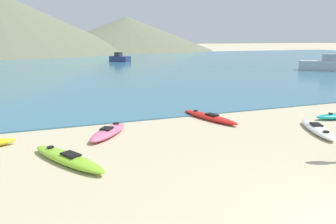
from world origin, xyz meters
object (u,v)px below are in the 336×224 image
kayak_on_sand_4 (317,129)px  moored_boat_3 (325,65)px  kayak_on_sand_5 (108,132)px  kayak_on_sand_3 (209,117)px  kayak_on_sand_1 (68,158)px  moored_boat_1 (120,58)px

kayak_on_sand_4 → moored_boat_3: size_ratio=0.59×
kayak_on_sand_5 → kayak_on_sand_3: bearing=10.1°
kayak_on_sand_1 → moored_boat_3: size_ratio=0.63×
kayak_on_sand_4 → moored_boat_3: bearing=43.4°
kayak_on_sand_4 → kayak_on_sand_5: (-8.16, 2.58, 0.02)m
moored_boat_3 → kayak_on_sand_3: bearing=-146.0°
kayak_on_sand_1 → moored_boat_1: size_ratio=1.00×
kayak_on_sand_4 → moored_boat_3: moored_boat_3 is taller
kayak_on_sand_1 → kayak_on_sand_5: size_ratio=1.32×
kayak_on_sand_3 → moored_boat_1: moored_boat_1 is taller
kayak_on_sand_3 → kayak_on_sand_5: bearing=-169.9°
kayak_on_sand_4 → moored_boat_1: size_ratio=0.93×
kayak_on_sand_1 → moored_boat_3: bearing=32.4°
moored_boat_1 → moored_boat_3: moored_boat_3 is taller
kayak_on_sand_3 → moored_boat_1: size_ratio=1.05×
kayak_on_sand_3 → moored_boat_1: (4.58, 39.14, 0.45)m
moored_boat_1 → moored_boat_3: size_ratio=0.63×
kayak_on_sand_3 → kayak_on_sand_5: 5.07m
kayak_on_sand_3 → kayak_on_sand_5: kayak_on_sand_5 is taller
moored_boat_1 → moored_boat_3: bearing=-50.5°
kayak_on_sand_3 → kayak_on_sand_1: bearing=-153.4°
kayak_on_sand_5 → moored_boat_1: (9.57, 40.02, 0.43)m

